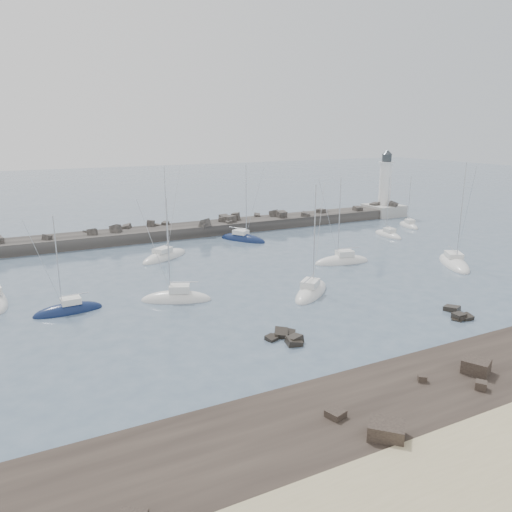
{
  "coord_description": "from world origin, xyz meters",
  "views": [
    {
      "loc": [
        -25.68,
        -43.79,
        18.42
      ],
      "look_at": [
        2.92,
        12.0,
        2.17
      ],
      "focal_mm": 35.0,
      "sensor_mm": 36.0,
      "label": 1
    }
  ],
  "objects_px": {
    "sailboat_2": "(68,311)",
    "sailboat_9": "(454,264)",
    "sailboat_5": "(311,293)",
    "sailboat_10": "(409,226)",
    "sailboat_6": "(243,239)",
    "sailboat_4": "(177,299)",
    "sailboat_8": "(388,235)",
    "sailboat_7": "(342,262)",
    "sailboat_3": "(165,257)",
    "lighthouse": "(384,201)"
  },
  "relations": [
    {
      "from": "sailboat_2",
      "to": "sailboat_9",
      "type": "relative_size",
      "value": 0.73
    },
    {
      "from": "sailboat_5",
      "to": "sailboat_10",
      "type": "xyz_separation_m",
      "value": [
        38.32,
        24.7,
        -0.01
      ]
    },
    {
      "from": "sailboat_5",
      "to": "sailboat_6",
      "type": "bearing_deg",
      "value": 79.87
    },
    {
      "from": "sailboat_5",
      "to": "sailboat_9",
      "type": "distance_m",
      "value": 24.41
    },
    {
      "from": "sailboat_9",
      "to": "sailboat_10",
      "type": "height_order",
      "value": "sailboat_9"
    },
    {
      "from": "sailboat_4",
      "to": "sailboat_9",
      "type": "xyz_separation_m",
      "value": [
        38.75,
        -3.38,
        -0.03
      ]
    },
    {
      "from": "sailboat_4",
      "to": "sailboat_9",
      "type": "height_order",
      "value": "sailboat_9"
    },
    {
      "from": "sailboat_5",
      "to": "sailboat_8",
      "type": "xyz_separation_m",
      "value": [
        29.05,
        19.98,
        -0.02
      ]
    },
    {
      "from": "sailboat_4",
      "to": "sailboat_9",
      "type": "bearing_deg",
      "value": -4.98
    },
    {
      "from": "sailboat_10",
      "to": "sailboat_9",
      "type": "bearing_deg",
      "value": -120.91
    },
    {
      "from": "sailboat_5",
      "to": "sailboat_8",
      "type": "bearing_deg",
      "value": 34.52
    },
    {
      "from": "sailboat_8",
      "to": "sailboat_6",
      "type": "bearing_deg",
      "value": 160.34
    },
    {
      "from": "sailboat_4",
      "to": "sailboat_7",
      "type": "height_order",
      "value": "sailboat_7"
    },
    {
      "from": "sailboat_3",
      "to": "sailboat_10",
      "type": "bearing_deg",
      "value": 1.82
    },
    {
      "from": "sailboat_2",
      "to": "sailboat_7",
      "type": "xyz_separation_m",
      "value": [
        36.54,
        2.75,
        0.02
      ]
    },
    {
      "from": "sailboat_2",
      "to": "sailboat_9",
      "type": "distance_m",
      "value": 50.0
    },
    {
      "from": "sailboat_3",
      "to": "sailboat_4",
      "type": "xyz_separation_m",
      "value": [
        -4.33,
        -18.39,
        0.02
      ]
    },
    {
      "from": "sailboat_2",
      "to": "sailboat_9",
      "type": "xyz_separation_m",
      "value": [
        49.74,
        -5.08,
        -0.0
      ]
    },
    {
      "from": "sailboat_6",
      "to": "sailboat_8",
      "type": "bearing_deg",
      "value": -19.66
    },
    {
      "from": "sailboat_4",
      "to": "sailboat_5",
      "type": "relative_size",
      "value": 0.93
    },
    {
      "from": "sailboat_2",
      "to": "sailboat_8",
      "type": "bearing_deg",
      "value": 13.94
    },
    {
      "from": "sailboat_7",
      "to": "sailboat_9",
      "type": "xyz_separation_m",
      "value": [
        13.2,
        -7.83,
        -0.02
      ]
    },
    {
      "from": "sailboat_5",
      "to": "sailboat_6",
      "type": "relative_size",
      "value": 0.99
    },
    {
      "from": "sailboat_7",
      "to": "sailboat_8",
      "type": "height_order",
      "value": "sailboat_7"
    },
    {
      "from": "sailboat_10",
      "to": "sailboat_8",
      "type": "bearing_deg",
      "value": -153.04
    },
    {
      "from": "sailboat_4",
      "to": "sailboat_5",
      "type": "bearing_deg",
      "value": -18.36
    },
    {
      "from": "sailboat_6",
      "to": "sailboat_10",
      "type": "bearing_deg",
      "value": -6.6
    },
    {
      "from": "sailboat_6",
      "to": "sailboat_9",
      "type": "relative_size",
      "value": 0.9
    },
    {
      "from": "sailboat_2",
      "to": "sailboat_4",
      "type": "distance_m",
      "value": 11.12
    },
    {
      "from": "sailboat_3",
      "to": "sailboat_4",
      "type": "relative_size",
      "value": 1.14
    },
    {
      "from": "sailboat_4",
      "to": "sailboat_7",
      "type": "bearing_deg",
      "value": 9.89
    },
    {
      "from": "lighthouse",
      "to": "sailboat_6",
      "type": "bearing_deg",
      "value": -167.69
    },
    {
      "from": "lighthouse",
      "to": "sailboat_5",
      "type": "distance_m",
      "value": 56.25
    },
    {
      "from": "sailboat_5",
      "to": "sailboat_6",
      "type": "distance_m",
      "value": 28.99
    },
    {
      "from": "sailboat_5",
      "to": "sailboat_9",
      "type": "relative_size",
      "value": 0.89
    },
    {
      "from": "sailboat_6",
      "to": "sailboat_5",
      "type": "bearing_deg",
      "value": -100.13
    },
    {
      "from": "sailboat_5",
      "to": "sailboat_8",
      "type": "relative_size",
      "value": 1.21
    },
    {
      "from": "lighthouse",
      "to": "sailboat_3",
      "type": "relative_size",
      "value": 1.03
    },
    {
      "from": "sailboat_4",
      "to": "sailboat_6",
      "type": "height_order",
      "value": "sailboat_6"
    },
    {
      "from": "sailboat_4",
      "to": "sailboat_3",
      "type": "bearing_deg",
      "value": 76.76
    },
    {
      "from": "sailboat_7",
      "to": "sailboat_3",
      "type": "bearing_deg",
      "value": 146.72
    },
    {
      "from": "lighthouse",
      "to": "sailboat_2",
      "type": "relative_size",
      "value": 1.33
    },
    {
      "from": "sailboat_2",
      "to": "sailboat_5",
      "type": "bearing_deg",
      "value": -14.31
    },
    {
      "from": "sailboat_10",
      "to": "sailboat_5",
      "type": "bearing_deg",
      "value": -147.2
    },
    {
      "from": "sailboat_9",
      "to": "sailboat_3",
      "type": "bearing_deg",
      "value": 147.69
    },
    {
      "from": "sailboat_4",
      "to": "sailboat_9",
      "type": "relative_size",
      "value": 0.82
    },
    {
      "from": "sailboat_4",
      "to": "sailboat_8",
      "type": "relative_size",
      "value": 1.12
    },
    {
      "from": "lighthouse",
      "to": "sailboat_6",
      "type": "distance_m",
      "value": 38.42
    },
    {
      "from": "lighthouse",
      "to": "sailboat_3",
      "type": "height_order",
      "value": "lighthouse"
    },
    {
      "from": "sailboat_3",
      "to": "sailboat_6",
      "type": "xyz_separation_m",
      "value": [
        15.15,
        5.38,
        0.01
      ]
    }
  ]
}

